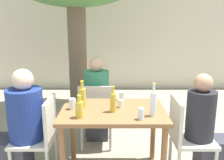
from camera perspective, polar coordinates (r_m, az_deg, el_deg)
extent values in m
cube|color=beige|center=(6.17, -0.13, 10.90)|extent=(10.00, 0.08, 2.80)
cylinder|color=brown|center=(4.13, -8.02, 3.96)|extent=(0.29, 0.29, 2.02)
cube|color=brown|center=(2.66, 0.03, -7.20)|extent=(1.10, 0.76, 0.04)
cylinder|color=brown|center=(2.59, 11.51, -17.57)|extent=(0.06, 0.06, 0.73)
cylinder|color=brown|center=(3.14, -9.17, -11.60)|extent=(0.06, 0.06, 0.73)
cylinder|color=brown|center=(3.15, 9.16, -11.57)|extent=(0.06, 0.06, 0.73)
cube|color=beige|center=(2.92, -17.77, -12.91)|extent=(0.44, 0.44, 0.04)
cube|color=beige|center=(2.77, -14.14, -8.65)|extent=(0.04, 0.44, 0.45)
cylinder|color=beige|center=(3.24, -19.77, -14.70)|extent=(0.04, 0.04, 0.40)
cylinder|color=beige|center=(3.14, -12.98, -15.18)|extent=(0.04, 0.04, 0.40)
cube|color=beige|center=(2.93, 17.77, -12.85)|extent=(0.44, 0.44, 0.04)
cube|color=beige|center=(2.78, 14.16, -8.61)|extent=(0.04, 0.44, 0.45)
cylinder|color=beige|center=(3.25, 19.74, -14.63)|extent=(0.04, 0.04, 0.40)
cylinder|color=beige|center=(3.14, 12.97, -15.13)|extent=(0.04, 0.04, 0.40)
cube|color=beige|center=(3.44, -3.74, -8.15)|extent=(0.44, 0.44, 0.04)
cube|color=beige|center=(3.17, -4.02, -5.41)|extent=(0.44, 0.04, 0.45)
cylinder|color=beige|center=(3.69, -0.51, -10.23)|extent=(0.04, 0.04, 0.40)
cylinder|color=beige|center=(3.71, -6.48, -10.18)|extent=(0.04, 0.04, 0.40)
cylinder|color=beige|center=(3.35, -0.54, -12.86)|extent=(0.04, 0.04, 0.40)
cylinder|color=beige|center=(3.37, -7.18, -12.78)|extent=(0.04, 0.04, 0.40)
cube|color=#383842|center=(3.10, -22.26, -15.90)|extent=(0.40, 0.34, 0.44)
cylinder|color=navy|center=(2.82, -19.38, -7.42)|extent=(0.38, 0.38, 0.56)
sphere|color=beige|center=(2.72, -20.00, 0.08)|extent=(0.22, 0.22, 0.22)
cube|color=#383842|center=(3.11, 22.24, -15.81)|extent=(0.40, 0.27, 0.44)
cylinder|color=#232328|center=(2.84, 19.35, -7.58)|extent=(0.30, 0.30, 0.53)
sphere|color=tan|center=(2.73, 19.94, -0.60)|extent=(0.20, 0.20, 0.20)
cube|color=#383842|center=(3.75, -3.45, -9.53)|extent=(0.30, 0.40, 0.44)
cylinder|color=#337F5B|center=(3.39, -3.76, -2.83)|extent=(0.34, 0.34, 0.59)
sphere|color=tan|center=(3.30, -3.86, 3.57)|extent=(0.19, 0.19, 0.19)
cylinder|color=silver|center=(2.48, 9.17, -5.52)|extent=(0.06, 0.06, 0.24)
cylinder|color=silver|center=(2.43, 9.31, -1.93)|extent=(0.02, 0.02, 0.08)
cylinder|color=gold|center=(2.42, 9.36, -0.84)|extent=(0.03, 0.03, 0.01)
cylinder|color=gold|center=(2.44, -7.68, -6.77)|extent=(0.08, 0.08, 0.16)
cylinder|color=gold|center=(2.40, -7.76, -4.35)|extent=(0.03, 0.03, 0.06)
cylinder|color=gold|center=(2.39, -7.78, -3.57)|extent=(0.04, 0.04, 0.01)
cylinder|color=gold|center=(2.69, -7.00, -4.17)|extent=(0.07, 0.07, 0.21)
cylinder|color=gold|center=(2.65, -7.09, -1.21)|extent=(0.03, 0.03, 0.07)
cylinder|color=gold|center=(2.64, -7.12, -0.30)|extent=(0.04, 0.04, 0.01)
cylinder|color=gold|center=(2.56, 0.07, -5.24)|extent=(0.07, 0.07, 0.19)
cylinder|color=gold|center=(2.52, 0.07, -2.43)|extent=(0.03, 0.03, 0.07)
cylinder|color=gold|center=(2.51, 0.07, -1.56)|extent=(0.03, 0.03, 0.01)
cylinder|color=silver|center=(2.71, 1.76, -5.40)|extent=(0.06, 0.06, 0.08)
cylinder|color=silver|center=(2.68, -9.27, -5.40)|extent=(0.08, 0.08, 0.12)
cylinder|color=silver|center=(2.40, 6.43, -7.67)|extent=(0.06, 0.06, 0.11)
cylinder|color=silver|center=(2.94, 2.05, -3.69)|extent=(0.06, 0.06, 0.10)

